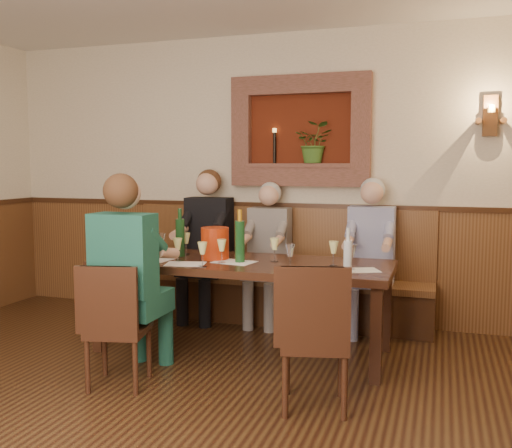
% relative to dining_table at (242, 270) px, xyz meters
% --- Properties ---
extents(room_shell, '(6.04, 6.04, 2.82)m').
position_rel_dining_table_xyz_m(room_shell, '(0.00, -1.85, 1.21)').
color(room_shell, beige).
rests_on(room_shell, ground).
extents(wainscoting, '(6.02, 6.02, 1.15)m').
position_rel_dining_table_xyz_m(wainscoting, '(0.00, -1.85, -0.09)').
color(wainscoting, '#573218').
rests_on(wainscoting, ground).
extents(wall_niche, '(1.36, 0.30, 1.06)m').
position_rel_dining_table_xyz_m(wall_niche, '(0.24, 1.09, 1.13)').
color(wall_niche, '#521B0B').
rests_on(wall_niche, ground).
extents(wall_sconce, '(0.25, 0.20, 0.35)m').
position_rel_dining_table_xyz_m(wall_sconce, '(1.90, 1.08, 1.27)').
color(wall_sconce, '#573218').
rests_on(wall_sconce, ground).
extents(dining_table, '(2.40, 0.90, 0.75)m').
position_rel_dining_table_xyz_m(dining_table, '(0.00, 0.00, 0.00)').
color(dining_table, black).
rests_on(dining_table, ground).
extents(bench, '(3.00, 0.45, 1.11)m').
position_rel_dining_table_xyz_m(bench, '(0.00, 0.94, -0.35)').
color(bench, '#381E0F').
rests_on(bench, ground).
extents(chair_near_left, '(0.46, 0.46, 0.87)m').
position_rel_dining_table_xyz_m(chair_near_left, '(-0.57, -0.97, -0.42)').
color(chair_near_left, black).
rests_on(chair_near_left, ground).
extents(chair_near_right, '(0.50, 0.50, 0.93)m').
position_rel_dining_table_xyz_m(chair_near_right, '(0.80, -0.91, -0.40)').
color(chair_near_right, black).
rests_on(chair_near_right, ground).
extents(person_bench_left, '(0.44, 0.54, 1.48)m').
position_rel_dining_table_xyz_m(person_bench_left, '(-0.68, 0.84, -0.06)').
color(person_bench_left, black).
rests_on(person_bench_left, ground).
extents(person_bench_mid, '(0.39, 0.48, 1.36)m').
position_rel_dining_table_xyz_m(person_bench_mid, '(-0.05, 0.84, -0.11)').
color(person_bench_mid, '#5B5653').
rests_on(person_bench_mid, ground).
extents(person_bench_right, '(0.41, 0.51, 1.41)m').
position_rel_dining_table_xyz_m(person_bench_right, '(0.92, 0.84, -0.09)').
color(person_bench_right, navy).
rests_on(person_bench_right, ground).
extents(person_chair_front, '(0.44, 0.54, 1.47)m').
position_rel_dining_table_xyz_m(person_chair_front, '(-0.57, -0.78, -0.06)').
color(person_chair_front, '#174753').
rests_on(person_chair_front, ground).
extents(spittoon_bucket, '(0.28, 0.28, 0.26)m').
position_rel_dining_table_xyz_m(spittoon_bucket, '(-0.25, 0.02, 0.21)').
color(spittoon_bucket, '#B52C0B').
rests_on(spittoon_bucket, dining_table).
extents(wine_bottle_green_a, '(0.09, 0.09, 0.42)m').
position_rel_dining_table_xyz_m(wine_bottle_green_a, '(0.00, -0.06, 0.25)').
color(wine_bottle_green_a, '#19471E').
rests_on(wine_bottle_green_a, dining_table).
extents(wine_bottle_green_b, '(0.09, 0.09, 0.41)m').
position_rel_dining_table_xyz_m(wine_bottle_green_b, '(-0.59, 0.07, 0.24)').
color(wine_bottle_green_b, '#19471E').
rests_on(wine_bottle_green_b, dining_table).
extents(water_bottle, '(0.06, 0.06, 0.34)m').
position_rel_dining_table_xyz_m(water_bottle, '(0.91, -0.33, 0.21)').
color(water_bottle, silver).
rests_on(water_bottle, dining_table).
extents(tasting_sheet_a, '(0.32, 0.25, 0.00)m').
position_rel_dining_table_xyz_m(tasting_sheet_a, '(-0.71, -0.17, 0.08)').
color(tasting_sheet_a, white).
rests_on(tasting_sheet_a, dining_table).
extents(tasting_sheet_b, '(0.35, 0.28, 0.00)m').
position_rel_dining_table_xyz_m(tasting_sheet_b, '(-0.04, -0.07, 0.08)').
color(tasting_sheet_b, white).
rests_on(tasting_sheet_b, dining_table).
extents(tasting_sheet_c, '(0.33, 0.29, 0.00)m').
position_rel_dining_table_xyz_m(tasting_sheet_c, '(0.96, -0.12, 0.08)').
color(tasting_sheet_c, white).
rests_on(tasting_sheet_c, dining_table).
extents(tasting_sheet_d, '(0.35, 0.28, 0.00)m').
position_rel_dining_table_xyz_m(tasting_sheet_d, '(-0.38, -0.28, 0.08)').
color(tasting_sheet_d, white).
rests_on(tasting_sheet_d, dining_table).
extents(wine_glass_0, '(0.08, 0.08, 0.19)m').
position_rel_dining_table_xyz_m(wine_glass_0, '(-1.02, -0.17, 0.17)').
color(wine_glass_0, '#FBFF98').
rests_on(wine_glass_0, dining_table).
extents(wine_glass_1, '(0.08, 0.08, 0.19)m').
position_rel_dining_table_xyz_m(wine_glass_1, '(-0.76, 0.06, 0.17)').
color(wine_glass_1, white).
rests_on(wine_glass_1, dining_table).
extents(wine_glass_2, '(0.08, 0.08, 0.19)m').
position_rel_dining_table_xyz_m(wine_glass_2, '(-0.48, -0.19, 0.17)').
color(wine_glass_2, '#FBFF98').
rests_on(wine_glass_2, dining_table).
extents(wine_glass_3, '(0.08, 0.08, 0.19)m').
position_rel_dining_table_xyz_m(wine_glass_3, '(-0.35, 0.13, 0.17)').
color(wine_glass_3, white).
rests_on(wine_glass_3, dining_table).
extents(wine_glass_4, '(0.08, 0.08, 0.19)m').
position_rel_dining_table_xyz_m(wine_glass_4, '(-0.12, -0.15, 0.17)').
color(wine_glass_4, '#FBFF98').
rests_on(wine_glass_4, dining_table).
extents(wine_glass_5, '(0.08, 0.08, 0.19)m').
position_rel_dining_table_xyz_m(wine_glass_5, '(0.25, 0.06, 0.17)').
color(wine_glass_5, '#FBFF98').
rests_on(wine_glass_5, dining_table).
extents(wine_glass_6, '(0.08, 0.08, 0.19)m').
position_rel_dining_table_xyz_m(wine_glass_6, '(0.46, -0.23, 0.17)').
color(wine_glass_6, white).
rests_on(wine_glass_6, dining_table).
extents(wine_glass_7, '(0.08, 0.08, 0.19)m').
position_rel_dining_table_xyz_m(wine_glass_7, '(0.74, 0.02, 0.17)').
color(wine_glass_7, '#FBFF98').
rests_on(wine_glass_7, dining_table).
extents(wine_glass_8, '(0.08, 0.08, 0.19)m').
position_rel_dining_table_xyz_m(wine_glass_8, '(0.90, -0.10, 0.17)').
color(wine_glass_8, white).
rests_on(wine_glass_8, dining_table).
extents(wine_glass_9, '(0.08, 0.08, 0.19)m').
position_rel_dining_table_xyz_m(wine_glass_9, '(-0.20, -0.34, 0.17)').
color(wine_glass_9, '#FBFF98').
rests_on(wine_glass_9, dining_table).
extents(wine_glass_10, '(0.08, 0.08, 0.19)m').
position_rel_dining_table_xyz_m(wine_glass_10, '(-0.57, 0.15, 0.17)').
color(wine_glass_10, '#FBFF98').
rests_on(wine_glass_10, dining_table).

